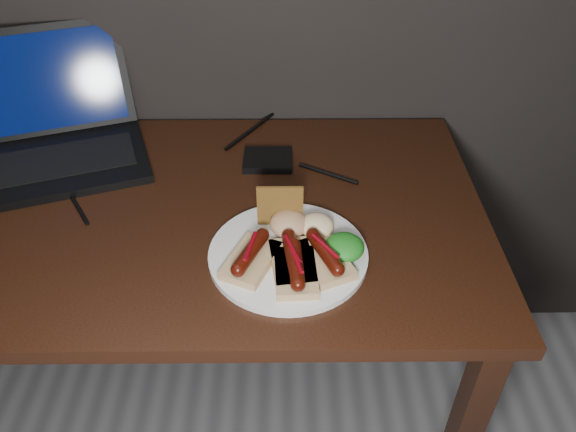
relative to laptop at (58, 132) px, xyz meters
The scene contains 13 objects.
desk 0.32m from the laptop, 45.95° to the right, with size 1.40×0.70×0.75m.
laptop is the anchor object (origin of this frame).
hard_drive 0.47m from the laptop, ahead, with size 0.11×0.09×0.02m, color black.
desk_cables 0.21m from the laptop, 17.01° to the right, with size 0.91×0.45×0.01m.
plate 0.61m from the laptop, 34.45° to the right, with size 0.28×0.28×0.01m, color silver.
bread_sausage_left 0.58m from the laptop, 40.51° to the right, with size 0.11×0.13×0.04m.
bread_sausage_center 0.64m from the laptop, 36.79° to the right, with size 0.08×0.12×0.04m.
bread_sausage_right 0.68m from the laptop, 33.60° to the right, with size 0.11×0.13×0.04m.
bread_sausage_extra 0.66m from the laptop, 38.15° to the right, with size 0.08×0.12×0.04m.
crispbread 0.56m from the laptop, 28.62° to the right, with size 0.09×0.01×0.09m, color olive.
salad_greens 0.70m from the laptop, 30.54° to the right, with size 0.07×0.07×0.04m, color #125811.
salsa_mound 0.59m from the laptop, 29.90° to the right, with size 0.07×0.07×0.04m, color maroon.
coleslaw_mound 0.63m from the laptop, 27.86° to the right, with size 0.06×0.06×0.04m, color white.
Camera 1 is at (0.30, 0.50, 1.44)m, focal length 35.00 mm.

